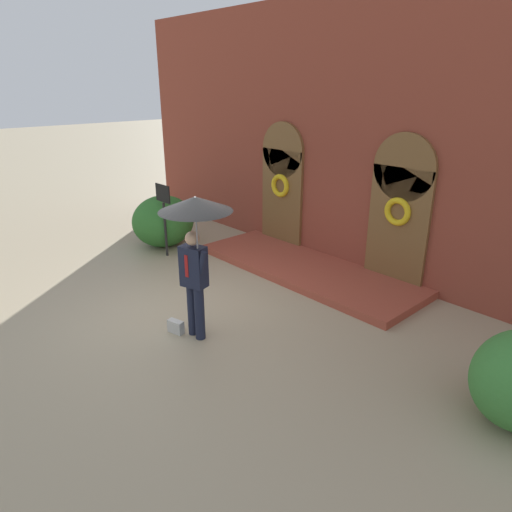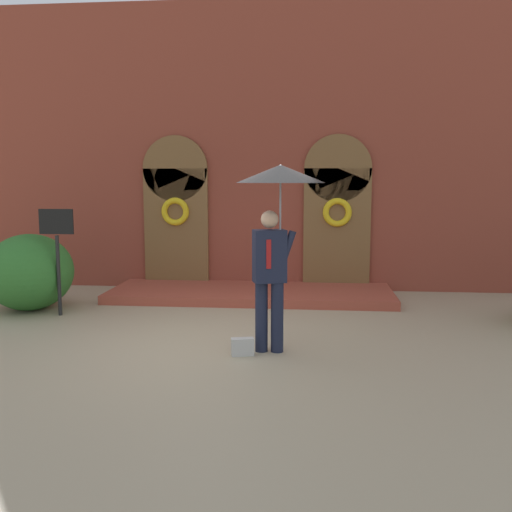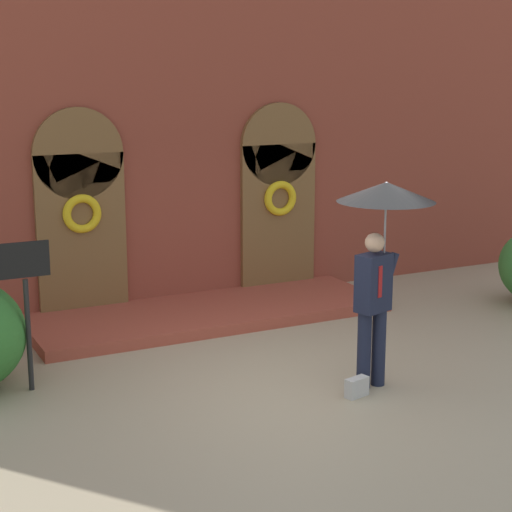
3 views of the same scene
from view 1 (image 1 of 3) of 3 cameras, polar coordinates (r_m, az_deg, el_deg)
name	(u,v)px [view 1 (image 1 of 3)]	position (r m, az deg, el deg)	size (l,w,h in m)	color
ground_plane	(190,318)	(8.23, -8.24, -7.64)	(80.00, 80.00, 0.00)	tan
building_facade	(345,143)	(10.20, 11.02, 13.67)	(14.00, 2.30, 5.60)	brown
person_with_umbrella	(195,226)	(6.82, -7.62, 3.77)	(1.10, 1.10, 2.36)	#191E33
handbag	(176,327)	(7.76, -9.99, -8.69)	(0.28, 0.12, 0.22)	#B7B7B2
sign_post	(164,209)	(10.81, -11.44, 5.84)	(0.56, 0.06, 1.72)	black
shrub_left	(163,221)	(11.68, -11.52, 4.29)	(1.41, 1.56, 1.28)	#2D6B28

